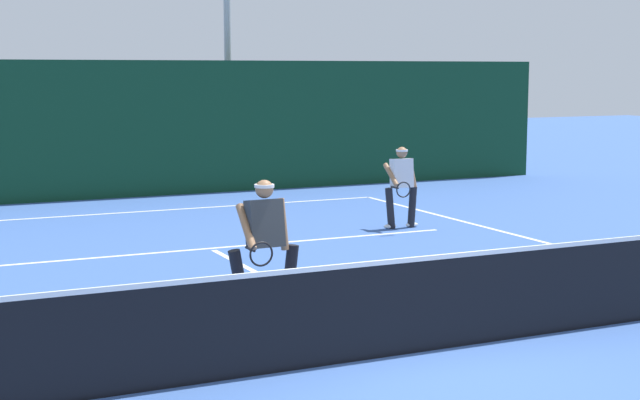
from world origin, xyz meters
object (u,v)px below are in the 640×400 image
(player_near, at_px, (265,241))
(tennis_ball, at_px, (53,365))
(player_far, at_px, (402,184))
(light_pole, at_px, (227,2))

(player_near, relative_size, tennis_ball, 25.20)
(player_near, distance_m, player_far, 6.79)
(player_near, height_order, light_pole, light_pole)
(player_far, xyz_separation_m, light_pole, (-0.59, 7.97, 3.84))
(player_near, bearing_deg, tennis_ball, 20.83)
(player_near, distance_m, tennis_ball, 3.06)
(tennis_ball, distance_m, light_pole, 16.20)
(tennis_ball, height_order, light_pole, light_pole)
(player_far, distance_m, light_pole, 8.87)
(tennis_ball, relative_size, light_pole, 0.01)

